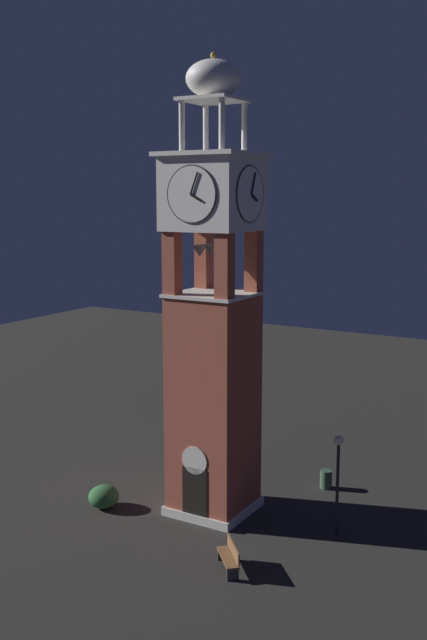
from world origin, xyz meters
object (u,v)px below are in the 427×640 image
object	(u,v)px
clock_tower	(213,331)
lamp_post	(338,466)
park_bench	(230,556)
trash_bin	(326,479)

from	to	relation	value
clock_tower	lamp_post	world-z (taller)	clock_tower
park_bench	trash_bin	distance (m)	8.29
trash_bin	lamp_post	bearing A→B (deg)	-62.96
lamp_post	trash_bin	bearing A→B (deg)	117.04
park_bench	clock_tower	bearing A→B (deg)	127.22
clock_tower	park_bench	size ratio (longest dim) A/B	12.02
lamp_post	trash_bin	size ratio (longest dim) A/B	4.84
clock_tower	lamp_post	distance (m)	6.92
lamp_post	park_bench	bearing A→B (deg)	-116.31
lamp_post	trash_bin	xyz separation A→B (m)	(-2.01, 3.95, -2.29)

